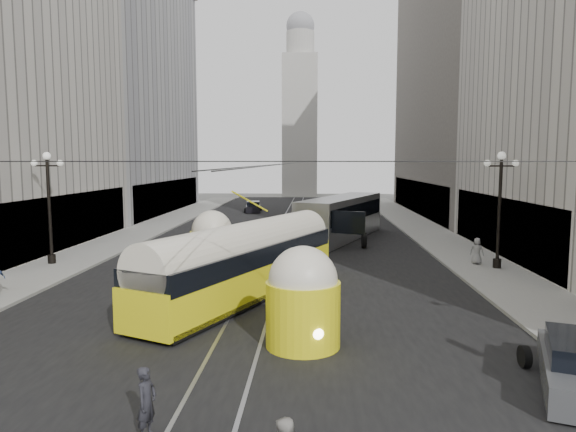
# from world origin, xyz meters

# --- Properties ---
(road) EXTENTS (20.00, 85.00, 0.02)m
(road) POSITION_xyz_m (0.00, 32.50, 0.00)
(road) COLOR black
(road) RESTS_ON ground
(sidewalk_left) EXTENTS (4.00, 72.00, 0.15)m
(sidewalk_left) POSITION_xyz_m (-12.00, 36.00, 0.07)
(sidewalk_left) COLOR gray
(sidewalk_left) RESTS_ON ground
(sidewalk_right) EXTENTS (4.00, 72.00, 0.15)m
(sidewalk_right) POSITION_xyz_m (12.00, 36.00, 0.07)
(sidewalk_right) COLOR gray
(sidewalk_right) RESTS_ON ground
(rail_left) EXTENTS (0.12, 85.00, 0.04)m
(rail_left) POSITION_xyz_m (-0.75, 32.50, 0.00)
(rail_left) COLOR gray
(rail_left) RESTS_ON ground
(rail_right) EXTENTS (0.12, 85.00, 0.04)m
(rail_right) POSITION_xyz_m (0.75, 32.50, 0.00)
(rail_right) COLOR gray
(rail_right) RESTS_ON ground
(building_left_far) EXTENTS (12.60, 28.60, 28.60)m
(building_left_far) POSITION_xyz_m (-19.99, 48.00, 14.31)
(building_left_far) COLOR #999999
(building_left_far) RESTS_ON ground
(building_right_far) EXTENTS (12.60, 32.60, 32.60)m
(building_right_far) POSITION_xyz_m (20.00, 48.00, 16.31)
(building_right_far) COLOR #514C47
(building_right_far) RESTS_ON ground
(distant_tower) EXTENTS (6.00, 6.00, 31.36)m
(distant_tower) POSITION_xyz_m (0.00, 80.00, 14.97)
(distant_tower) COLOR #B2AFA8
(distant_tower) RESTS_ON ground
(lamppost_left_mid) EXTENTS (1.86, 0.44, 6.37)m
(lamppost_left_mid) POSITION_xyz_m (-12.60, 18.00, 3.74)
(lamppost_left_mid) COLOR black
(lamppost_left_mid) RESTS_ON sidewalk_left
(lamppost_right_mid) EXTENTS (1.86, 0.44, 6.37)m
(lamppost_right_mid) POSITION_xyz_m (12.60, 18.00, 3.74)
(lamppost_right_mid) COLOR black
(lamppost_right_mid) RESTS_ON sidewalk_right
(catenary) EXTENTS (25.00, 72.00, 0.23)m
(catenary) POSITION_xyz_m (0.12, 31.49, 5.88)
(catenary) COLOR black
(catenary) RESTS_ON ground
(streetcar) EXTENTS (7.72, 14.13, 3.35)m
(streetcar) POSITION_xyz_m (-0.50, 11.64, 1.64)
(streetcar) COLOR yellow
(streetcar) RESTS_ON ground
(city_bus) EXTENTS (7.26, 13.31, 3.26)m
(city_bus) POSITION_xyz_m (4.64, 29.26, 1.78)
(city_bus) COLOR #949699
(city_bus) RESTS_ON ground
(sedan_white_far) EXTENTS (1.98, 4.21, 1.29)m
(sedan_white_far) POSITION_xyz_m (5.29, 47.78, 0.59)
(sedan_white_far) COLOR silver
(sedan_white_far) RESTS_ON ground
(sedan_dark_far) EXTENTS (2.10, 4.22, 1.28)m
(sedan_dark_far) POSITION_xyz_m (-4.71, 49.82, 0.58)
(sedan_dark_far) COLOR black
(sedan_dark_far) RESTS_ON ground
(pedestrian_crossing_a) EXTENTS (0.50, 0.65, 1.60)m
(pedestrian_crossing_a) POSITION_xyz_m (-1.11, 0.07, 0.80)
(pedestrian_crossing_a) COLOR black
(pedestrian_crossing_a) RESTS_ON ground
(pedestrian_sidewalk_right) EXTENTS (0.86, 0.70, 1.51)m
(pedestrian_sidewalk_right) POSITION_xyz_m (11.80, 18.99, 0.91)
(pedestrian_sidewalk_right) COLOR gray
(pedestrian_sidewalk_right) RESTS_ON sidewalk_right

